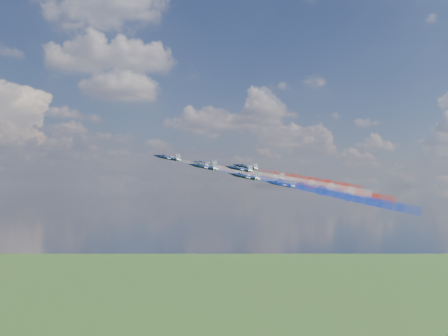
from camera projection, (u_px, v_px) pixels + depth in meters
name	position (u px, v px, depth m)	size (l,w,h in m)	color
jet_lead	(168.00, 158.00, 181.22)	(8.21, 10.27, 2.74)	black
trail_lead	(238.00, 172.00, 180.45)	(3.42, 40.44, 3.42)	white
jet_inner_left	(204.00, 167.00, 168.15)	(8.21, 10.27, 2.74)	black
trail_inner_left	(280.00, 182.00, 167.37)	(3.42, 40.44, 3.42)	blue
jet_inner_right	(205.00, 164.00, 189.94)	(8.21, 10.27, 2.74)	black
trail_inner_right	(272.00, 177.00, 189.17)	(3.42, 40.44, 3.42)	red
jet_outer_left	(246.00, 177.00, 159.84)	(8.21, 10.27, 2.74)	black
trail_outer_left	(326.00, 192.00, 159.06)	(3.42, 40.44, 3.42)	blue
jet_center_third	(240.00, 169.00, 178.18)	(8.21, 10.27, 2.74)	black
trail_center_third	(312.00, 183.00, 177.41)	(3.42, 40.44, 3.42)	white
jet_outer_right	(247.00, 167.00, 200.58)	(8.21, 10.27, 2.74)	black
trail_outer_right	(310.00, 179.00, 199.81)	(3.42, 40.44, 3.42)	red
jet_rear_left	(281.00, 184.00, 167.85)	(8.21, 10.27, 2.74)	black
trail_rear_left	(358.00, 199.00, 167.08)	(3.42, 40.44, 3.42)	blue
jet_rear_right	(272.00, 177.00, 190.63)	(8.21, 10.27, 2.74)	black
trail_rear_right	(340.00, 190.00, 189.85)	(3.42, 40.44, 3.42)	red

